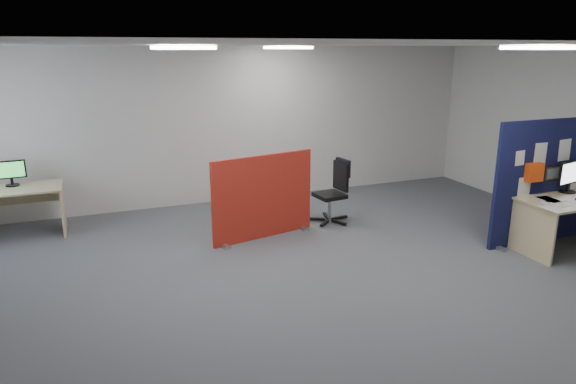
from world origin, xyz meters
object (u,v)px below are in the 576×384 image
object	(u,v)px
office_chair	(335,187)
monitor_main	(570,175)
navy_divider	(554,181)
second_desk	(10,201)
monitor_second	(11,172)
red_divider	(263,198)

from	to	relation	value
office_chair	monitor_main	bearing A→B (deg)	-44.41
navy_divider	second_desk	world-z (taller)	navy_divider
second_desk	office_chair	xyz separation A→B (m)	(4.69, -1.11, 0.01)
navy_divider	monitor_second	size ratio (longest dim) A/B	5.14
monitor_main	second_desk	world-z (taller)	monitor_main
red_divider	navy_divider	bearing A→B (deg)	-35.35
monitor_main	monitor_second	world-z (taller)	monitor_main
navy_divider	red_divider	world-z (taller)	navy_divider
second_desk	red_divider	bearing A→B (deg)	-22.17
red_divider	office_chair	xyz separation A→B (m)	(1.29, 0.28, -0.04)
navy_divider	office_chair	bearing A→B (deg)	142.74
monitor_main	red_divider	xyz separation A→B (m)	(-3.88, 1.73, -0.38)
red_divider	office_chair	distance (m)	1.32
navy_divider	monitor_second	world-z (taller)	navy_divider
monitor_second	office_chair	distance (m)	4.81
monitor_main	office_chair	size ratio (longest dim) A/B	0.52
monitor_main	second_desk	bearing A→B (deg)	144.59
office_chair	second_desk	bearing A→B (deg)	160.05
office_chair	monitor_second	bearing A→B (deg)	158.62
second_desk	navy_divider	bearing A→B (deg)	-22.64
red_divider	monitor_second	distance (m)	3.68
navy_divider	monitor_main	world-z (taller)	navy_divider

